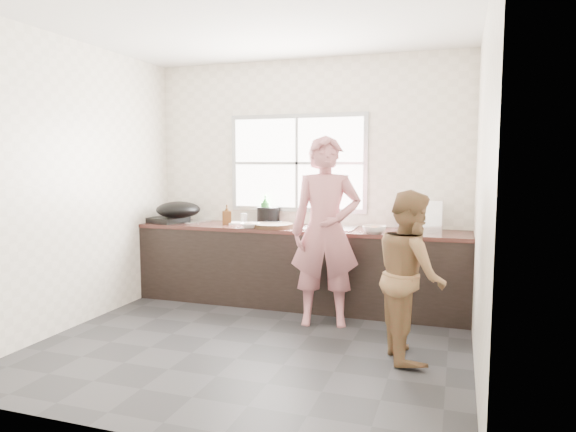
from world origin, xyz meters
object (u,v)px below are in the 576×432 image
(black_pot, at_px, (268,215))
(wok, at_px, (178,210))
(bowl_held, at_px, (329,228))
(bottle_green, at_px, (265,209))
(pot_lid_right, at_px, (203,220))
(bowl_crabs, at_px, (374,230))
(bottle_brown_short, at_px, (271,216))
(burner, at_px, (168,220))
(person_side, at_px, (410,275))
(glass_jar, at_px, (244,218))
(bottle_brown_tall, at_px, (227,215))
(pot_lid_left, at_px, (191,222))
(dish_rack, at_px, (418,215))
(plate_food, at_px, (235,223))
(woman, at_px, (326,238))
(bowl_mince, at_px, (250,225))
(cutting_board, at_px, (273,225))

(black_pot, distance_m, wok, 1.04)
(bowl_held, distance_m, wok, 1.83)
(bottle_green, xyz_separation_m, pot_lid_right, (-0.80, 0.00, -0.16))
(bowl_crabs, height_order, bottle_brown_short, bottle_brown_short)
(bottle_brown_short, distance_m, burner, 1.23)
(person_side, bearing_deg, bottle_green, 32.21)
(burner, bearing_deg, glass_jar, 14.14)
(bowl_crabs, distance_m, glass_jar, 1.62)
(bowl_held, bearing_deg, bottle_brown_tall, 170.42)
(bottle_brown_short, bearing_deg, pot_lid_left, -166.97)
(bowl_crabs, height_order, dish_rack, dish_rack)
(plate_food, height_order, burner, burner)
(woman, relative_size, wok, 3.36)
(bowl_crabs, height_order, bottle_brown_tall, bottle_brown_tall)
(bowl_mince, distance_m, bottle_brown_tall, 0.43)
(burner, bearing_deg, cutting_board, -3.11)
(woman, height_order, glass_jar, woman)
(burner, bearing_deg, bowl_held, -5.00)
(bottle_brown_short, relative_size, wok, 0.35)
(bottle_brown_short, relative_size, pot_lid_right, 0.70)
(black_pot, height_order, pot_lid_right, black_pot)
(woman, distance_m, bottle_brown_short, 1.16)
(bowl_held, height_order, wok, wok)
(woman, relative_size, person_side, 1.25)
(woman, xyz_separation_m, bowl_mince, (-0.92, 0.34, 0.04))
(bowl_mince, bearing_deg, pot_lid_left, 164.86)
(cutting_board, distance_m, glass_jar, 0.55)
(person_side, bearing_deg, pot_lid_left, 46.12)
(bowl_mince, relative_size, pot_lid_right, 0.86)
(bottle_brown_short, height_order, pot_lid_right, bottle_brown_short)
(bottle_green, height_order, burner, bottle_green)
(bowl_mince, distance_m, wok, 0.97)
(bottle_green, bearing_deg, bowl_crabs, -18.36)
(bowl_mince, bearing_deg, glass_jar, 121.61)
(person_side, bearing_deg, bottle_brown_tall, 41.97)
(black_pot, height_order, bottle_brown_short, black_pot)
(wok, distance_m, pot_lid_left, 0.21)
(dish_rack, xyz_separation_m, pot_lid_left, (-2.56, -0.14, -0.15))
(bottle_green, bearing_deg, black_pot, 0.00)
(bowl_mince, relative_size, wok, 0.43)
(bowl_held, relative_size, bottle_green, 0.55)
(bowl_crabs, xyz_separation_m, black_pot, (-1.29, 0.44, 0.06))
(woman, height_order, bowl_held, woman)
(bowl_crabs, relative_size, bottle_brown_short, 1.08)
(bowl_crabs, bearing_deg, bowl_mince, 180.00)
(woman, relative_size, bottle_green, 5.07)
(bottle_brown_short, bearing_deg, burner, -167.52)
(bowl_mince, bearing_deg, burner, 171.19)
(bottle_brown_tall, bearing_deg, plate_food, 51.67)
(dish_rack, bearing_deg, bowl_mince, 174.35)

